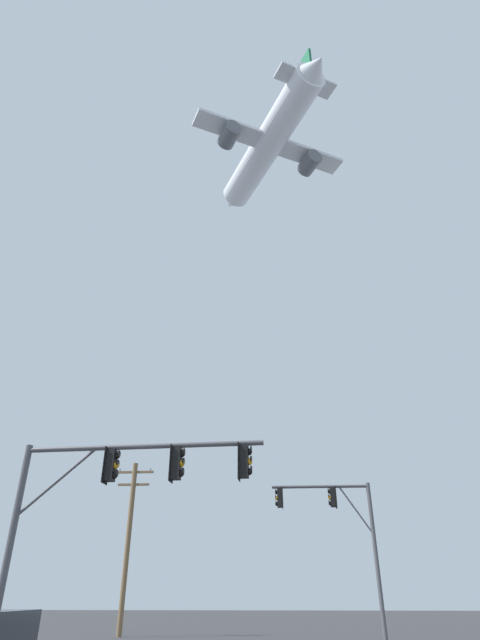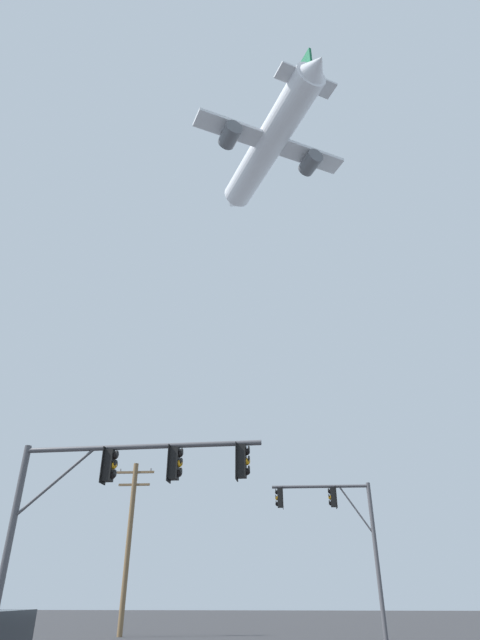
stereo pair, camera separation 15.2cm
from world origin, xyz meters
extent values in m
cylinder|color=#4C4C51|center=(-6.50, 8.10, 2.93)|extent=(0.20, 0.20, 5.86)
cylinder|color=#4C4C51|center=(-2.91, 7.90, 5.71)|extent=(7.17, 0.54, 0.15)
cylinder|color=#4C4C51|center=(-5.42, 8.04, 4.76)|extent=(2.21, 0.20, 1.96)
cube|color=black|center=(0.10, 7.74, 5.18)|extent=(0.28, 0.33, 0.90)
cylinder|color=black|center=(0.10, 7.74, 5.69)|extent=(0.05, 0.05, 0.12)
cube|color=black|center=(-0.04, 7.75, 5.18)|extent=(0.05, 0.46, 1.04)
sphere|color=black|center=(0.24, 7.73, 5.45)|extent=(0.20, 0.20, 0.20)
cylinder|color=black|center=(0.31, 7.73, 5.51)|extent=(0.05, 0.21, 0.21)
sphere|color=orange|center=(0.24, 7.73, 5.17)|extent=(0.20, 0.20, 0.20)
cylinder|color=black|center=(0.31, 7.73, 5.23)|extent=(0.05, 0.21, 0.21)
sphere|color=black|center=(0.24, 7.73, 4.89)|extent=(0.20, 0.20, 0.20)
cylinder|color=black|center=(0.31, 7.73, 4.95)|extent=(0.05, 0.21, 0.21)
cube|color=black|center=(-1.88, 7.85, 5.18)|extent=(0.28, 0.33, 0.90)
cylinder|color=black|center=(-1.88, 7.85, 5.69)|extent=(0.05, 0.05, 0.12)
cube|color=black|center=(-2.01, 7.86, 5.18)|extent=(0.05, 0.46, 1.04)
sphere|color=black|center=(-1.73, 7.84, 5.45)|extent=(0.20, 0.20, 0.20)
cylinder|color=black|center=(-1.67, 7.84, 5.51)|extent=(0.05, 0.21, 0.21)
sphere|color=orange|center=(-1.73, 7.84, 5.17)|extent=(0.20, 0.20, 0.20)
cylinder|color=black|center=(-1.67, 7.84, 5.23)|extent=(0.05, 0.21, 0.21)
sphere|color=black|center=(-1.73, 7.84, 4.89)|extent=(0.20, 0.20, 0.20)
cylinder|color=black|center=(-1.67, 7.84, 4.95)|extent=(0.05, 0.21, 0.21)
cube|color=black|center=(-3.85, 7.95, 5.18)|extent=(0.28, 0.33, 0.90)
cylinder|color=black|center=(-3.85, 7.95, 5.69)|extent=(0.05, 0.05, 0.12)
cube|color=black|center=(-3.99, 7.96, 5.18)|extent=(0.05, 0.46, 1.04)
sphere|color=black|center=(-3.70, 7.95, 5.45)|extent=(0.20, 0.20, 0.20)
cylinder|color=black|center=(-3.64, 7.94, 5.51)|extent=(0.05, 0.21, 0.21)
sphere|color=orange|center=(-3.70, 7.95, 5.17)|extent=(0.20, 0.20, 0.20)
cylinder|color=black|center=(-3.64, 7.94, 5.23)|extent=(0.05, 0.21, 0.21)
sphere|color=black|center=(-3.70, 7.95, 4.89)|extent=(0.20, 0.20, 0.20)
cylinder|color=black|center=(-3.64, 7.94, 4.95)|extent=(0.05, 0.21, 0.21)
cylinder|color=#4C4C51|center=(5.55, 19.71, 3.40)|extent=(0.20, 0.20, 6.80)
cylinder|color=#4C4C51|center=(3.16, 19.70, 6.65)|extent=(4.79, 0.19, 0.15)
cylinder|color=#4C4C51|center=(4.83, 19.71, 5.53)|extent=(1.51, 0.09, 2.27)
cube|color=black|center=(1.14, 19.68, 6.12)|extent=(0.26, 0.32, 0.90)
cylinder|color=black|center=(1.14, 19.68, 6.63)|extent=(0.05, 0.05, 0.12)
cube|color=black|center=(1.28, 19.68, 6.12)|extent=(0.03, 0.46, 1.04)
sphere|color=black|center=(1.00, 19.68, 6.39)|extent=(0.20, 0.20, 0.20)
cylinder|color=black|center=(0.93, 19.68, 6.45)|extent=(0.04, 0.21, 0.21)
sphere|color=orange|center=(1.00, 19.68, 6.11)|extent=(0.20, 0.20, 0.20)
cylinder|color=black|center=(0.93, 19.68, 6.17)|extent=(0.04, 0.21, 0.21)
sphere|color=black|center=(1.00, 19.68, 5.83)|extent=(0.20, 0.20, 0.20)
cylinder|color=black|center=(0.93, 19.68, 5.89)|extent=(0.04, 0.21, 0.21)
cube|color=black|center=(3.78, 19.70, 6.12)|extent=(0.26, 0.32, 0.90)
cylinder|color=black|center=(3.78, 19.70, 6.63)|extent=(0.05, 0.05, 0.12)
cube|color=black|center=(3.92, 19.70, 6.12)|extent=(0.03, 0.46, 1.04)
sphere|color=black|center=(3.63, 19.70, 6.39)|extent=(0.20, 0.20, 0.20)
cylinder|color=black|center=(3.57, 19.70, 6.45)|extent=(0.04, 0.21, 0.21)
sphere|color=orange|center=(3.63, 19.70, 6.11)|extent=(0.20, 0.20, 0.20)
cylinder|color=black|center=(3.57, 19.70, 6.17)|extent=(0.04, 0.21, 0.21)
sphere|color=black|center=(3.63, 19.70, 5.83)|extent=(0.20, 0.20, 0.20)
cylinder|color=black|center=(3.57, 19.70, 5.89)|extent=(0.04, 0.21, 0.21)
cylinder|color=brown|center=(-7.22, 22.73, 4.33)|extent=(0.28, 0.28, 8.66)
cube|color=brown|center=(-7.22, 22.73, 8.16)|extent=(2.20, 0.12, 0.12)
cube|color=brown|center=(-7.22, 22.73, 7.46)|extent=(1.80, 0.12, 0.12)
cylinder|color=gray|center=(-8.12, 22.73, 8.28)|extent=(0.10, 0.10, 0.18)
cylinder|color=gray|center=(-6.32, 22.73, 8.28)|extent=(0.10, 0.10, 0.18)
cylinder|color=white|center=(1.35, 33.40, 46.29)|extent=(11.57, 17.98, 3.30)
cone|color=white|center=(-3.46, 42.53, 46.29)|extent=(3.83, 3.47, 3.14)
cone|color=white|center=(6.10, 24.36, 46.29)|extent=(3.44, 3.13, 2.81)
cube|color=silver|center=(1.59, 32.94, 45.80)|extent=(16.58, 10.18, 0.37)
cylinder|color=#595B60|center=(-2.76, 30.66, 44.81)|extent=(2.80, 3.06, 1.86)
cylinder|color=#595B60|center=(5.93, 35.23, 44.81)|extent=(2.80, 3.06, 1.86)
cube|color=#0C5933|center=(5.09, 26.28, 48.15)|extent=(1.56, 2.67, 3.92)
cube|color=silver|center=(5.19, 26.09, 46.60)|extent=(6.34, 4.53, 0.21)
camera|label=1|loc=(1.02, -6.85, 1.79)|focal=28.43mm
camera|label=2|loc=(1.17, -6.83, 1.79)|focal=28.43mm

